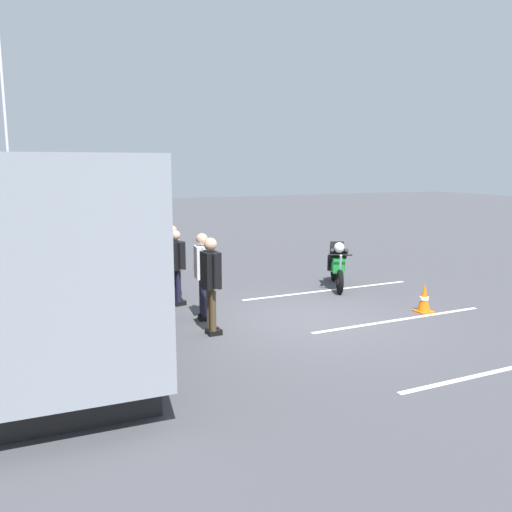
{
  "coord_description": "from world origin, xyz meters",
  "views": [
    {
      "loc": [
        -9.07,
        5.17,
        3.12
      ],
      "look_at": [
        1.57,
        0.5,
        1.1
      ],
      "focal_mm": 36.81,
      "sensor_mm": 36.0,
      "label": 1
    }
  ],
  "objects_px": {
    "spectator_left": "(202,269)",
    "spectator_right": "(173,254)",
    "stunt_motorcycle": "(337,264)",
    "traffic_cone": "(424,298)",
    "flagpole": "(8,155)",
    "parked_motorcycle_silver": "(139,285)",
    "spectator_centre": "(176,261)",
    "spectator_far_left": "(211,277)",
    "tour_bus": "(48,243)"
  },
  "relations": [
    {
      "from": "tour_bus",
      "to": "spectator_right",
      "type": "relative_size",
      "value": 5.93
    },
    {
      "from": "tour_bus",
      "to": "traffic_cone",
      "type": "xyz_separation_m",
      "value": [
        -2.19,
        -7.35,
        -1.34
      ]
    },
    {
      "from": "spectator_far_left",
      "to": "parked_motorcycle_silver",
      "type": "bearing_deg",
      "value": 17.89
    },
    {
      "from": "spectator_left",
      "to": "spectator_centre",
      "type": "height_order",
      "value": "spectator_left"
    },
    {
      "from": "spectator_centre",
      "to": "tour_bus",
      "type": "bearing_deg",
      "value": 100.28
    },
    {
      "from": "stunt_motorcycle",
      "to": "traffic_cone",
      "type": "distance_m",
      "value": 2.79
    },
    {
      "from": "tour_bus",
      "to": "flagpole",
      "type": "height_order",
      "value": "flagpole"
    },
    {
      "from": "spectator_left",
      "to": "stunt_motorcycle",
      "type": "distance_m",
      "value": 4.32
    },
    {
      "from": "spectator_left",
      "to": "traffic_cone",
      "type": "relative_size",
      "value": 2.83
    },
    {
      "from": "tour_bus",
      "to": "spectator_centre",
      "type": "xyz_separation_m",
      "value": [
        0.48,
        -2.64,
        -0.64
      ]
    },
    {
      "from": "spectator_centre",
      "to": "flagpole",
      "type": "relative_size",
      "value": 0.25
    },
    {
      "from": "spectator_right",
      "to": "stunt_motorcycle",
      "type": "xyz_separation_m",
      "value": [
        -0.92,
        -4.06,
        -0.39
      ]
    },
    {
      "from": "spectator_far_left",
      "to": "spectator_centre",
      "type": "xyz_separation_m",
      "value": [
        2.29,
        0.04,
        -0.09
      ]
    },
    {
      "from": "spectator_far_left",
      "to": "flagpole",
      "type": "distance_m",
      "value": 9.29
    },
    {
      "from": "traffic_cone",
      "to": "stunt_motorcycle",
      "type": "bearing_deg",
      "value": 9.71
    },
    {
      "from": "tour_bus",
      "to": "stunt_motorcycle",
      "type": "distance_m",
      "value": 6.98
    },
    {
      "from": "tour_bus",
      "to": "parked_motorcycle_silver",
      "type": "bearing_deg",
      "value": -67.42
    },
    {
      "from": "spectator_far_left",
      "to": "traffic_cone",
      "type": "height_order",
      "value": "spectator_far_left"
    },
    {
      "from": "spectator_far_left",
      "to": "parked_motorcycle_silver",
      "type": "distance_m",
      "value": 2.78
    },
    {
      "from": "spectator_centre",
      "to": "parked_motorcycle_silver",
      "type": "distance_m",
      "value": 1.0
    },
    {
      "from": "spectator_centre",
      "to": "traffic_cone",
      "type": "height_order",
      "value": "spectator_centre"
    },
    {
      "from": "spectator_left",
      "to": "spectator_centre",
      "type": "bearing_deg",
      "value": 7.9
    },
    {
      "from": "spectator_far_left",
      "to": "parked_motorcycle_silver",
      "type": "xyz_separation_m",
      "value": [
        2.58,
        0.83,
        -0.61
      ]
    },
    {
      "from": "spectator_centre",
      "to": "spectator_right",
      "type": "relative_size",
      "value": 1.0
    },
    {
      "from": "spectator_centre",
      "to": "traffic_cone",
      "type": "relative_size",
      "value": 2.7
    },
    {
      "from": "spectator_right",
      "to": "flagpole",
      "type": "xyz_separation_m",
      "value": [
        5.06,
        3.54,
        2.41
      ]
    },
    {
      "from": "flagpole",
      "to": "stunt_motorcycle",
      "type": "bearing_deg",
      "value": -128.17
    },
    {
      "from": "spectator_right",
      "to": "flagpole",
      "type": "height_order",
      "value": "flagpole"
    },
    {
      "from": "spectator_far_left",
      "to": "stunt_motorcycle",
      "type": "height_order",
      "value": "spectator_far_left"
    },
    {
      "from": "flagpole",
      "to": "spectator_centre",
      "type": "bearing_deg",
      "value": -150.92
    },
    {
      "from": "traffic_cone",
      "to": "spectator_left",
      "type": "bearing_deg",
      "value": 73.48
    },
    {
      "from": "spectator_left",
      "to": "flagpole",
      "type": "bearing_deg",
      "value": 25.68
    },
    {
      "from": "spectator_right",
      "to": "flagpole",
      "type": "relative_size",
      "value": 0.24
    },
    {
      "from": "tour_bus",
      "to": "spectator_right",
      "type": "bearing_deg",
      "value": -62.57
    },
    {
      "from": "stunt_motorcycle",
      "to": "traffic_cone",
      "type": "bearing_deg",
      "value": -170.29
    },
    {
      "from": "flagpole",
      "to": "parked_motorcycle_silver",
      "type": "bearing_deg",
      "value": -156.0
    },
    {
      "from": "parked_motorcycle_silver",
      "to": "stunt_motorcycle",
      "type": "xyz_separation_m",
      "value": [
        -0.22,
        -5.04,
        0.13
      ]
    },
    {
      "from": "spectator_left",
      "to": "stunt_motorcycle",
      "type": "relative_size",
      "value": 0.94
    },
    {
      "from": "stunt_motorcycle",
      "to": "flagpole",
      "type": "relative_size",
      "value": 0.27
    },
    {
      "from": "tour_bus",
      "to": "flagpole",
      "type": "distance_m",
      "value": 6.79
    },
    {
      "from": "tour_bus",
      "to": "stunt_motorcycle",
      "type": "xyz_separation_m",
      "value": [
        0.54,
        -6.88,
        -1.03
      ]
    },
    {
      "from": "tour_bus",
      "to": "parked_motorcycle_silver",
      "type": "distance_m",
      "value": 2.31
    },
    {
      "from": "spectator_right",
      "to": "traffic_cone",
      "type": "relative_size",
      "value": 2.69
    },
    {
      "from": "stunt_motorcycle",
      "to": "flagpole",
      "type": "height_order",
      "value": "flagpole"
    },
    {
      "from": "tour_bus",
      "to": "spectator_right",
      "type": "height_order",
      "value": "tour_bus"
    },
    {
      "from": "spectator_far_left",
      "to": "stunt_motorcycle",
      "type": "bearing_deg",
      "value": -60.8
    },
    {
      "from": "spectator_far_left",
      "to": "spectator_right",
      "type": "xyz_separation_m",
      "value": [
        3.28,
        -0.15,
        -0.09
      ]
    },
    {
      "from": "parked_motorcycle_silver",
      "to": "traffic_cone",
      "type": "height_order",
      "value": "parked_motorcycle_silver"
    },
    {
      "from": "stunt_motorcycle",
      "to": "traffic_cone",
      "type": "relative_size",
      "value": 3.01
    },
    {
      "from": "spectator_left",
      "to": "spectator_right",
      "type": "xyz_separation_m",
      "value": [
        2.31,
        -0.0,
        -0.06
      ]
    }
  ]
}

